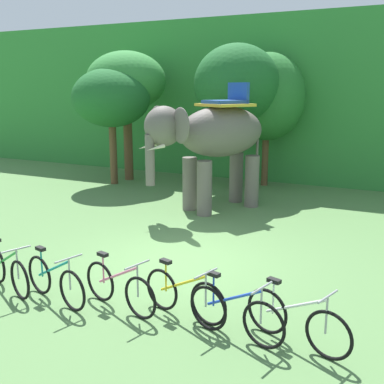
{
  "coord_description": "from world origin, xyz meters",
  "views": [
    {
      "loc": [
        4.31,
        -8.23,
        3.62
      ],
      "look_at": [
        -0.14,
        1.0,
        1.3
      ],
      "focal_mm": 43.07,
      "sensor_mm": 36.0,
      "label": 1
    }
  ],
  "objects_px": {
    "bike_white": "(296,320)",
    "bike_teal": "(55,281)",
    "tree_left": "(126,82)",
    "tree_right": "(237,85)",
    "bike_green": "(8,270)",
    "bike_pink": "(119,287)",
    "elephant": "(213,137)",
    "tree_far_left": "(111,98)",
    "bike_yellow": "(184,296)",
    "bike_blue": "(234,312)",
    "tree_center": "(267,97)"
  },
  "relations": [
    {
      "from": "tree_left",
      "to": "bike_white",
      "type": "bearing_deg",
      "value": -46.15
    },
    {
      "from": "tree_left",
      "to": "bike_teal",
      "type": "distance_m",
      "value": 11.48
    },
    {
      "from": "bike_pink",
      "to": "elephant",
      "type": "bearing_deg",
      "value": 100.04
    },
    {
      "from": "elephant",
      "to": "tree_left",
      "type": "bearing_deg",
      "value": 149.44
    },
    {
      "from": "tree_far_left",
      "to": "elephant",
      "type": "bearing_deg",
      "value": -21.3
    },
    {
      "from": "tree_left",
      "to": "tree_right",
      "type": "bearing_deg",
      "value": 1.74
    },
    {
      "from": "tree_far_left",
      "to": "tree_right",
      "type": "relative_size",
      "value": 0.85
    },
    {
      "from": "tree_center",
      "to": "tree_right",
      "type": "bearing_deg",
      "value": -124.3
    },
    {
      "from": "tree_right",
      "to": "bike_yellow",
      "type": "bearing_deg",
      "value": -74.13
    },
    {
      "from": "bike_pink",
      "to": "bike_white",
      "type": "xyz_separation_m",
      "value": [
        2.91,
        0.17,
        0.0
      ]
    },
    {
      "from": "tree_far_left",
      "to": "bike_white",
      "type": "height_order",
      "value": "tree_far_left"
    },
    {
      "from": "elephant",
      "to": "bike_pink",
      "type": "height_order",
      "value": "elephant"
    },
    {
      "from": "tree_right",
      "to": "bike_blue",
      "type": "bearing_deg",
      "value": -69.46
    },
    {
      "from": "tree_right",
      "to": "bike_white",
      "type": "relative_size",
      "value": 3.13
    },
    {
      "from": "bike_green",
      "to": "bike_yellow",
      "type": "height_order",
      "value": "same"
    },
    {
      "from": "tree_right",
      "to": "bike_yellow",
      "type": "xyz_separation_m",
      "value": [
        2.7,
        -9.5,
        -3.35
      ]
    },
    {
      "from": "tree_left",
      "to": "bike_teal",
      "type": "xyz_separation_m",
      "value": [
        4.93,
        -9.78,
        -3.46
      ]
    },
    {
      "from": "tree_left",
      "to": "bike_blue",
      "type": "bearing_deg",
      "value": -49.52
    },
    {
      "from": "bike_green",
      "to": "bike_white",
      "type": "distance_m",
      "value": 5.18
    },
    {
      "from": "bike_teal",
      "to": "bike_blue",
      "type": "xyz_separation_m",
      "value": [
        3.18,
        0.28,
        0.0
      ]
    },
    {
      "from": "tree_center",
      "to": "bike_yellow",
      "type": "height_order",
      "value": "tree_center"
    },
    {
      "from": "elephant",
      "to": "bike_green",
      "type": "distance_m",
      "value": 7.21
    },
    {
      "from": "bike_white",
      "to": "bike_teal",
      "type": "bearing_deg",
      "value": -174.06
    },
    {
      "from": "bike_teal",
      "to": "bike_white",
      "type": "relative_size",
      "value": 1.01
    },
    {
      "from": "elephant",
      "to": "bike_blue",
      "type": "relative_size",
      "value": 2.44
    },
    {
      "from": "tree_center",
      "to": "bike_green",
      "type": "bearing_deg",
      "value": -97.44
    },
    {
      "from": "tree_center",
      "to": "bike_white",
      "type": "relative_size",
      "value": 2.97
    },
    {
      "from": "bike_green",
      "to": "bike_white",
      "type": "height_order",
      "value": "same"
    },
    {
      "from": "bike_yellow",
      "to": "bike_blue",
      "type": "distance_m",
      "value": 0.92
    },
    {
      "from": "tree_center",
      "to": "bike_pink",
      "type": "height_order",
      "value": "tree_center"
    },
    {
      "from": "tree_far_left",
      "to": "bike_pink",
      "type": "bearing_deg",
      "value": -54.42
    },
    {
      "from": "tree_center",
      "to": "bike_teal",
      "type": "height_order",
      "value": "tree_center"
    },
    {
      "from": "tree_left",
      "to": "bike_green",
      "type": "xyz_separation_m",
      "value": [
        3.83,
        -9.79,
        -3.46
      ]
    },
    {
      "from": "bike_white",
      "to": "bike_yellow",
      "type": "bearing_deg",
      "value": -179.82
    },
    {
      "from": "tree_far_left",
      "to": "bike_teal",
      "type": "bearing_deg",
      "value": -60.56
    },
    {
      "from": "tree_left",
      "to": "elephant",
      "type": "xyz_separation_m",
      "value": [
        4.9,
        -2.89,
        -1.65
      ]
    },
    {
      "from": "bike_green",
      "to": "bike_teal",
      "type": "height_order",
      "value": "same"
    },
    {
      "from": "tree_center",
      "to": "elephant",
      "type": "xyz_separation_m",
      "value": [
        -0.37,
        -4.17,
        -1.08
      ]
    },
    {
      "from": "tree_left",
      "to": "bike_green",
      "type": "bearing_deg",
      "value": -68.65
    },
    {
      "from": "tree_right",
      "to": "bike_pink",
      "type": "height_order",
      "value": "tree_right"
    },
    {
      "from": "bike_pink",
      "to": "bike_yellow",
      "type": "relative_size",
      "value": 1.01
    },
    {
      "from": "bike_green",
      "to": "bike_pink",
      "type": "xyz_separation_m",
      "value": [
        2.25,
        0.26,
        0.0
      ]
    },
    {
      "from": "tree_center",
      "to": "bike_white",
      "type": "bearing_deg",
      "value": -70.73
    },
    {
      "from": "elephant",
      "to": "tree_right",
      "type": "bearing_deg",
      "value": 97.63
    },
    {
      "from": "bike_blue",
      "to": "bike_pink",
      "type": "bearing_deg",
      "value": -179.13
    },
    {
      "from": "elephant",
      "to": "bike_pink",
      "type": "xyz_separation_m",
      "value": [
        1.17,
        -6.63,
        -1.82
      ]
    },
    {
      "from": "tree_far_left",
      "to": "bike_blue",
      "type": "bearing_deg",
      "value": -46.3
    },
    {
      "from": "elephant",
      "to": "bike_teal",
      "type": "xyz_separation_m",
      "value": [
        0.02,
        -6.88,
        -1.82
      ]
    },
    {
      "from": "tree_far_left",
      "to": "bike_yellow",
      "type": "bearing_deg",
      "value": -49.21
    },
    {
      "from": "tree_center",
      "to": "bike_white",
      "type": "height_order",
      "value": "tree_center"
    }
  ]
}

